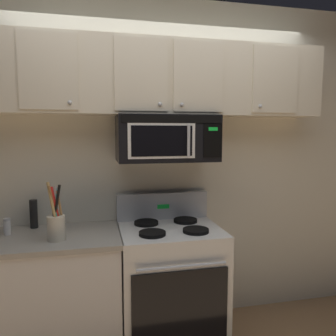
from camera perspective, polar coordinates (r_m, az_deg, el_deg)
The scene contains 8 objects.
back_wall at distance 2.79m, azimuth -1.34°, elevation 0.65°, with size 5.20×0.10×2.70m, color silver.
stove_range at distance 2.68m, azimuth 0.33°, elevation -19.26°, with size 0.76×0.69×1.12m.
over_range_microwave at distance 2.53m, azimuth -0.26°, elevation 5.19°, with size 0.76×0.43×0.35m.
upper_cabinets at distance 2.60m, azimuth -0.41°, elevation 15.18°, with size 2.50×0.36×0.55m.
counter_segment at distance 2.65m, azimuth -18.91°, elevation -20.27°, with size 0.93×0.65×0.90m.
utensil_crock_cream at distance 2.34m, azimuth -18.89°, elevation -9.13°, with size 0.12×0.12×0.40m.
salt_shaker at distance 2.61m, azimuth -26.19°, elevation -9.14°, with size 0.05×0.05×0.12m.
pepper_mill at distance 2.70m, azimuth -22.32°, elevation -7.39°, with size 0.06×0.06×0.21m, color black.
Camera 1 is at (-0.54, -1.93, 1.62)m, focal length 35.05 mm.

